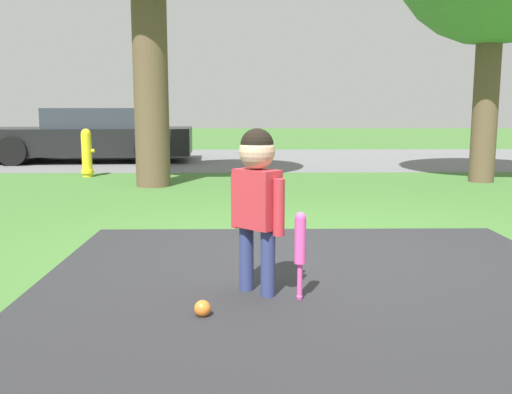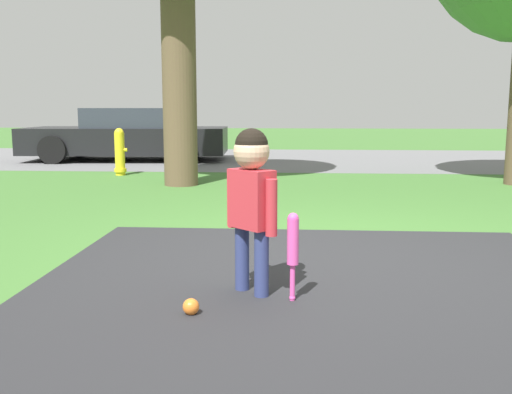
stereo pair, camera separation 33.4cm
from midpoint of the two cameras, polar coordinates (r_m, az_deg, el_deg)
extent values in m
plane|color=#3D6B2D|center=(4.61, 8.42, -5.93)|extent=(60.00, 60.00, 0.00)
cube|color=slate|center=(13.48, 5.54, 3.83)|extent=(40.00, 6.00, 0.01)
cylinder|color=navy|center=(3.69, 1.20, -6.13)|extent=(0.09, 0.09, 0.43)
cylinder|color=navy|center=(3.57, 3.25, -6.68)|extent=(0.09, 0.09, 0.43)
cube|color=#BF2D38|center=(3.55, 2.25, -0.19)|extent=(0.32, 0.31, 0.37)
cylinder|color=#BF2D38|center=(3.68, 0.28, -0.39)|extent=(0.07, 0.07, 0.35)
cylinder|color=#BF2D38|center=(3.43, 4.34, -1.10)|extent=(0.07, 0.07, 0.35)
sphere|color=#D8AD8C|center=(3.51, 2.28, 4.57)|extent=(0.22, 0.22, 0.22)
sphere|color=black|center=(3.51, 2.28, 5.21)|extent=(0.21, 0.21, 0.21)
sphere|color=#E54CA5|center=(3.56, 6.38, -10.02)|extent=(0.04, 0.04, 0.04)
cylinder|color=#E54CA5|center=(3.53, 6.41, -8.54)|extent=(0.03, 0.03, 0.23)
cylinder|color=#E54CA5|center=(3.47, 6.48, -4.45)|extent=(0.07, 0.07, 0.28)
sphere|color=#E54CA5|center=(3.44, 6.52, -2.15)|extent=(0.07, 0.07, 0.07)
sphere|color=orange|center=(3.32, -3.61, -10.93)|extent=(0.10, 0.10, 0.10)
cylinder|color=yellow|center=(10.31, -12.57, 4.20)|extent=(0.17, 0.17, 0.75)
sphere|color=yellow|center=(10.29, -12.64, 6.27)|extent=(0.16, 0.16, 0.16)
cylinder|color=yellow|center=(10.34, -12.51, 2.64)|extent=(0.22, 0.22, 0.06)
cylinder|color=yellow|center=(10.28, -12.07, 4.62)|extent=(0.08, 0.06, 0.06)
cube|color=black|center=(13.32, -12.05, 5.57)|extent=(4.58, 2.10, 0.58)
cube|color=#2D333D|center=(13.26, -11.17, 7.78)|extent=(2.25, 1.74, 0.43)
cylinder|color=black|center=(12.83, -19.00, 4.48)|extent=(0.61, 0.22, 0.60)
cylinder|color=black|center=(14.57, -16.61, 5.05)|extent=(0.61, 0.22, 0.60)
cylinder|color=black|center=(12.19, -6.55, 4.70)|extent=(0.61, 0.22, 0.60)
cylinder|color=black|center=(14.02, -5.65, 5.24)|extent=(0.61, 0.22, 0.60)
cylinder|color=brown|center=(8.81, -6.60, 12.56)|extent=(0.51, 0.51, 3.50)
camera|label=1|loc=(0.17, -87.58, 0.38)|focal=40.00mm
camera|label=2|loc=(0.17, 92.42, -0.38)|focal=40.00mm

